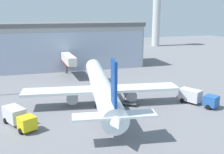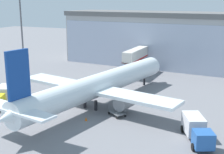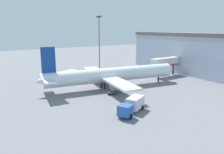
{
  "view_description": "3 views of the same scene",
  "coord_description": "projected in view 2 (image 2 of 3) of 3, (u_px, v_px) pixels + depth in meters",
  "views": [
    {
      "loc": [
        -11.74,
        -42.36,
        17.15
      ],
      "look_at": [
        3.65,
        3.4,
        5.04
      ],
      "focal_mm": 42.0,
      "sensor_mm": 36.0,
      "label": 1
    },
    {
      "loc": [
        24.08,
        -39.65,
        16.95
      ],
      "look_at": [
        3.81,
        3.85,
        4.98
      ],
      "focal_mm": 50.0,
      "sensor_mm": 36.0,
      "label": 2
    },
    {
      "loc": [
        48.08,
        -27.39,
        15.34
      ],
      "look_at": [
        1.94,
        3.71,
        2.92
      ],
      "focal_mm": 35.0,
      "sensor_mm": 36.0,
      "label": 3
    }
  ],
  "objects": [
    {
      "name": "fuel_truck",
      "position": [
        196.0,
        129.0,
        38.36
      ],
      "size": [
        5.17,
        7.53,
        2.65
      ],
      "rotation": [
        0.0,
        0.0,
        5.16
      ],
      "color": "#2659A5",
      "rests_on": "ground"
    },
    {
      "name": "catering_truck",
      "position": [
        2.0,
        95.0,
        51.9
      ],
      "size": [
        5.17,
        7.53,
        2.65
      ],
      "rotation": [
        0.0,
        0.0,
        5.16
      ],
      "color": "yellow",
      "rests_on": "ground"
    },
    {
      "name": "safety_cone_nose",
      "position": [
        86.0,
        119.0,
        44.78
      ],
      "size": [
        0.36,
        0.36,
        0.55
      ],
      "primitive_type": "cone",
      "color": "orange",
      "rests_on": "ground"
    },
    {
      "name": "ground",
      "position": [
        80.0,
        111.0,
        48.84
      ],
      "size": [
        240.0,
        240.0,
        0.0
      ],
      "primitive_type": "plane",
      "color": "slate"
    },
    {
      "name": "terminal_building",
      "position": [
        156.0,
        39.0,
        82.07
      ],
      "size": [
        49.37,
        16.45,
        13.89
      ],
      "rotation": [
        0.0,
        0.0,
        -0.04
      ],
      "color": "#A0A0A0",
      "rests_on": "ground"
    },
    {
      "name": "jet_bridge",
      "position": [
        136.0,
        55.0,
        71.45
      ],
      "size": [
        2.44,
        11.39,
        5.94
      ],
      "rotation": [
        0.0,
        0.0,
        1.59
      ],
      "color": "beige",
      "rests_on": "ground"
    },
    {
      "name": "airplane",
      "position": [
        98.0,
        85.0,
        50.5
      ],
      "size": [
        29.12,
        38.92,
        11.25
      ],
      "rotation": [
        0.0,
        0.0,
        1.4
      ],
      "color": "white",
      "rests_on": "ground"
    },
    {
      "name": "baggage_cart",
      "position": [
        117.0,
        112.0,
        46.66
      ],
      "size": [
        3.22,
        2.87,
        1.5
      ],
      "rotation": [
        0.0,
        0.0,
        2.56
      ],
      "color": "slate",
      "rests_on": "ground"
    },
    {
      "name": "apron_light_mast",
      "position": [
        21.0,
        24.0,
        69.1
      ],
      "size": [
        3.2,
        0.4,
        19.82
      ],
      "color": "#59595E",
      "rests_on": "ground"
    },
    {
      "name": "safety_cone_wingtip",
      "position": [
        193.0,
        123.0,
        43.35
      ],
      "size": [
        0.36,
        0.36,
        0.55
      ],
      "primitive_type": "cone",
      "color": "orange",
      "rests_on": "ground"
    }
  ]
}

